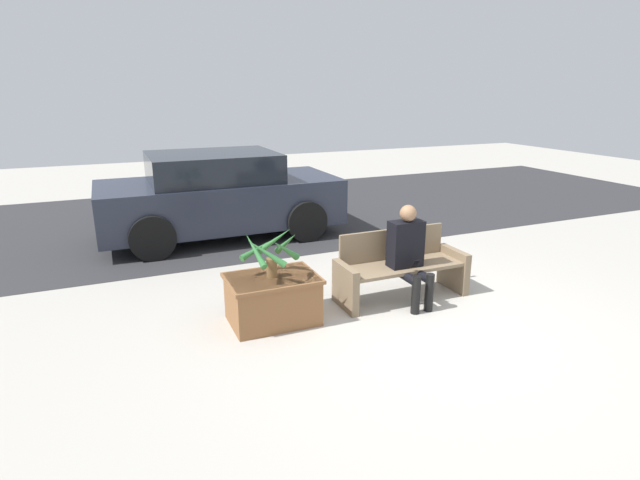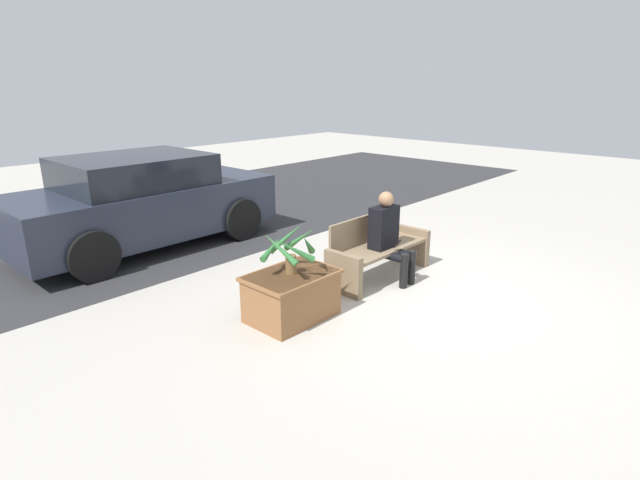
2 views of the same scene
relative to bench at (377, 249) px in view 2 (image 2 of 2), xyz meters
The scene contains 7 objects.
ground_plane 0.99m from the bench, 99.89° to the right, with size 30.00×30.00×0.00m, color #ADA89E.
road_surface 4.97m from the bench, 91.81° to the left, with size 20.00×6.00×0.01m, color #2D2D30.
bench is the anchor object (origin of this frame).
person_seated 0.32m from the bench, 89.85° to the right, with size 0.41×0.57×1.21m.
planter_box 1.69m from the bench, behind, with size 1.00×0.71×0.54m.
potted_plant 1.74m from the bench, behind, with size 0.63×0.66×0.53m.
parked_car 3.88m from the bench, 112.23° to the left, with size 4.06×1.98×1.48m.
Camera 2 is at (-5.11, -2.88, 2.57)m, focal length 28.00 mm.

